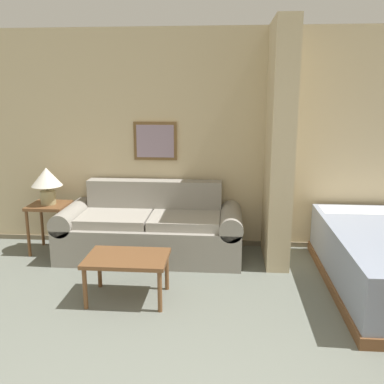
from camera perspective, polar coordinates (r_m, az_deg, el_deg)
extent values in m
cube|color=#CCB78E|center=(5.19, 5.80, 6.81)|extent=(6.41, 0.12, 2.60)
cube|color=#70644E|center=(5.41, 5.50, -6.75)|extent=(6.41, 0.02, 0.06)
cube|color=brown|center=(5.19, -4.92, 6.78)|extent=(0.52, 0.02, 0.46)
cube|color=gray|center=(5.17, -4.94, 6.76)|extent=(0.45, 0.01, 0.39)
cube|color=#CCB78E|center=(4.76, 11.53, 6.02)|extent=(0.24, 0.82, 2.60)
cube|color=gray|center=(5.01, -5.51, -6.30)|extent=(1.61, 0.84, 0.41)
cube|color=gray|center=(5.19, -4.99, -0.75)|extent=(1.61, 0.20, 0.43)
cube|color=gray|center=(5.24, -15.52, -5.83)|extent=(0.23, 0.84, 0.41)
cylinder|color=gray|center=(5.17, -15.69, -3.13)|extent=(0.25, 0.84, 0.25)
cube|color=gray|center=(4.93, 5.15, -6.60)|extent=(0.23, 0.84, 0.41)
cylinder|color=gray|center=(4.85, 5.22, -3.74)|extent=(0.25, 0.84, 0.25)
cube|color=#A49F94|center=(4.97, -10.27, -3.51)|extent=(0.79, 0.60, 0.10)
cube|color=#A49F94|center=(4.82, -0.95, -3.79)|extent=(0.79, 0.60, 0.10)
cube|color=brown|center=(3.98, -8.66, -8.73)|extent=(0.74, 0.51, 0.04)
cylinder|color=brown|center=(3.96, -14.08, -12.39)|extent=(0.04, 0.04, 0.38)
cylinder|color=brown|center=(3.81, -4.31, -13.08)|extent=(0.04, 0.04, 0.38)
cylinder|color=brown|center=(4.34, -12.24, -9.96)|extent=(0.04, 0.04, 0.38)
cylinder|color=brown|center=(4.20, -3.38, -10.47)|extent=(0.04, 0.04, 0.38)
cube|color=brown|center=(5.32, -18.55, -1.72)|extent=(0.44, 0.44, 0.04)
cylinder|color=brown|center=(5.31, -21.00, -5.23)|extent=(0.04, 0.04, 0.55)
cylinder|color=brown|center=(5.16, -17.19, -5.46)|extent=(0.04, 0.04, 0.55)
cylinder|color=brown|center=(5.63, -19.36, -4.04)|extent=(0.04, 0.04, 0.55)
cylinder|color=brown|center=(5.49, -15.74, -4.22)|extent=(0.04, 0.04, 0.55)
cylinder|color=tan|center=(5.29, -18.63, -0.70)|extent=(0.17, 0.17, 0.16)
cylinder|color=tan|center=(5.27, -18.72, 0.47)|extent=(0.02, 0.02, 0.06)
cone|color=white|center=(5.24, -18.83, 1.94)|extent=(0.35, 0.35, 0.21)
cube|color=white|center=(5.29, 24.15, -2.76)|extent=(1.38, 0.36, 0.10)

